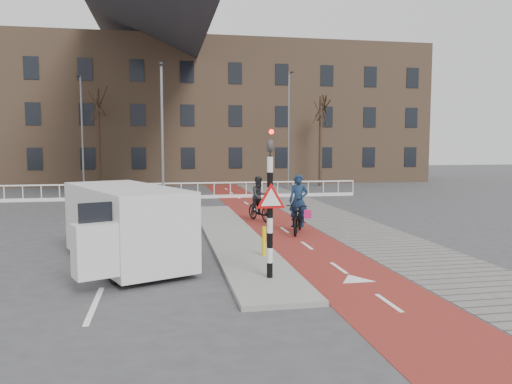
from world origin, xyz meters
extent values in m
plane|color=#38383A|center=(0.00, 0.00, 0.00)|extent=(120.00, 120.00, 0.00)
cube|color=maroon|center=(1.50, 10.00, 0.01)|extent=(2.50, 60.00, 0.01)
cube|color=slate|center=(4.30, 10.00, 0.01)|extent=(3.00, 60.00, 0.01)
cube|color=gray|center=(-0.70, 4.00, 0.06)|extent=(1.80, 16.00, 0.12)
cylinder|color=black|center=(-0.60, -2.00, 1.56)|extent=(0.14, 0.14, 2.88)
imported|color=black|center=(-0.60, -2.00, 3.40)|extent=(0.13, 0.16, 0.80)
cylinder|color=#FF0C05|center=(-0.60, -2.14, 3.58)|extent=(0.11, 0.02, 0.11)
cylinder|color=yellow|center=(-0.27, 0.32, 0.54)|extent=(0.12, 0.12, 0.84)
imported|color=black|center=(1.83, 4.26, 0.57)|extent=(1.47, 2.24, 1.11)
imported|color=#122440|center=(1.83, 4.26, 1.22)|extent=(0.83, 0.69, 1.94)
cube|color=#BA1A65|center=(2.03, 3.75, 0.79)|extent=(0.29, 0.24, 0.31)
imported|color=black|center=(0.97, 7.41, 0.54)|extent=(1.09, 1.84, 1.07)
imported|color=black|center=(0.97, 7.41, 1.09)|extent=(0.98, 0.88, 1.68)
cube|color=silver|center=(-4.09, 0.46, 1.15)|extent=(3.82, 5.38, 2.00)
cube|color=#1E8B2B|center=(-5.10, 0.46, 1.05)|extent=(1.29, 2.94, 0.55)
cube|color=#1E8B2B|center=(-3.08, 0.46, 1.05)|extent=(1.29, 2.94, 0.55)
cube|color=black|center=(-4.09, -1.69, 1.55)|extent=(1.67, 0.76, 0.90)
cylinder|color=black|center=(-4.20, -1.44, 0.35)|extent=(0.51, 0.74, 0.70)
cylinder|color=black|center=(-2.64, -0.76, 0.35)|extent=(0.51, 0.74, 0.70)
cylinder|color=black|center=(-5.54, 1.68, 0.35)|extent=(0.51, 0.74, 0.70)
cylinder|color=black|center=(-3.98, 2.36, 0.35)|extent=(0.51, 0.74, 0.70)
cube|color=silver|center=(-5.00, 17.00, 0.95)|extent=(28.00, 0.08, 0.08)
cube|color=silver|center=(-5.00, 17.00, 0.10)|extent=(28.00, 0.10, 0.20)
cube|color=#7F6047|center=(-3.00, 32.00, 6.00)|extent=(46.00, 10.00, 12.00)
cylinder|color=black|center=(-7.74, 25.56, 3.70)|extent=(0.24, 0.24, 7.39)
cylinder|color=black|center=(9.28, 24.73, 3.53)|extent=(0.26, 0.26, 7.06)
cylinder|color=slate|center=(-3.07, 11.48, 3.58)|extent=(0.12, 0.12, 7.16)
cylinder|color=slate|center=(-8.47, 22.60, 3.96)|extent=(0.12, 0.12, 7.93)
cylinder|color=slate|center=(6.23, 23.04, 4.32)|extent=(0.12, 0.12, 8.63)
camera|label=1|loc=(-3.07, -13.41, 3.29)|focal=35.00mm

